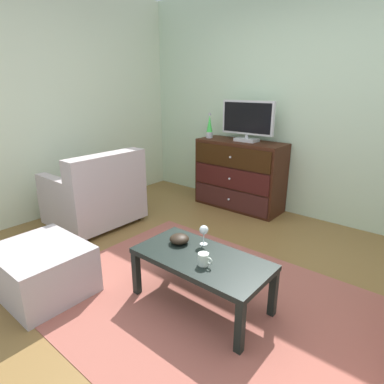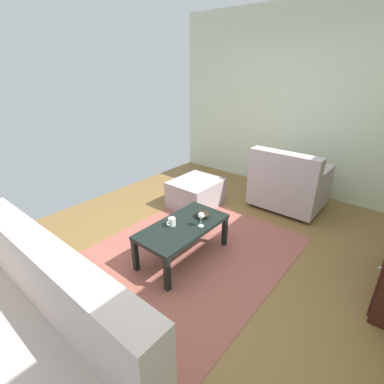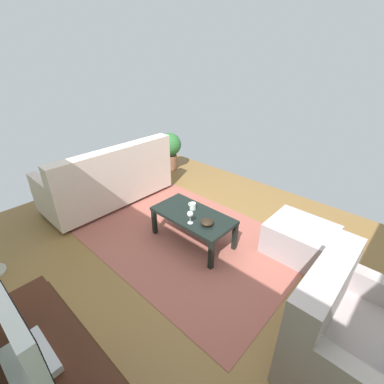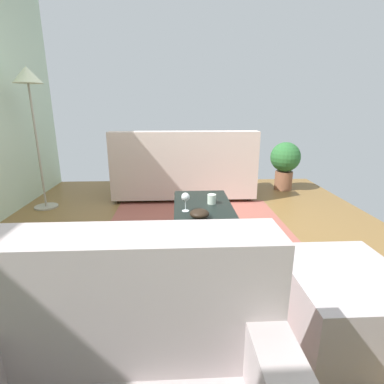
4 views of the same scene
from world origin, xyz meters
The scene contains 13 objects.
ground_plane centered at (0.00, 0.00, -0.03)m, with size 5.38×4.52×0.05m, color brown.
wall_accent_rear centered at (0.00, 2.02, 1.37)m, with size 5.38×0.12×2.74m, color beige.
wall_plain_left centered at (-2.45, 0.00, 1.37)m, with size 0.12×4.52×2.74m, color beige.
area_rug centered at (0.20, -0.20, 0.00)m, with size 2.60×1.90×0.01m, color #9E5549.
dresser centered at (-0.72, 1.71, 0.45)m, with size 1.15×0.49×0.89m.
tv centered at (-0.66, 1.73, 1.16)m, with size 0.71×0.18×0.50m.
lava_lamp centered at (-1.19, 1.67, 1.04)m, with size 0.09×0.09×0.33m.
coffee_table centered at (0.15, -0.22, 0.35)m, with size 0.99×0.50×0.40m.
wine_glass centered at (0.05, -0.06, 0.51)m, with size 0.07×0.07×0.16m.
mug centered at (0.23, -0.30, 0.44)m, with size 0.11×0.08×0.08m.
bowl_decorative centered at (-0.11, -0.17, 0.43)m, with size 0.15×0.15×0.07m, color black.
armchair centered at (-1.69, 0.16, 0.36)m, with size 0.80×0.94×0.87m.
ottoman centered at (-0.90, -0.89, 0.19)m, with size 0.70×0.60×0.39m, color #AFA3A7.
Camera 1 is at (1.40, -1.83, 1.56)m, focal length 29.97 mm.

